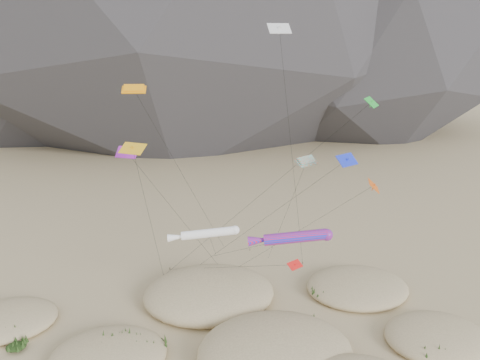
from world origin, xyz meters
name	(u,v)px	position (x,y,z in m)	size (l,w,h in m)	color
dunes	(231,358)	(-0.67, 3.77, 0.71)	(51.44, 35.87, 3.81)	#CCB789
dune_grass	(235,353)	(-0.23, 4.19, 0.85)	(42.12, 26.81, 1.56)	black
kite_stakes	(226,266)	(1.68, 21.94, 0.15)	(17.86, 6.21, 0.30)	#3F2D1E
rainbow_tube_kite	(292,238)	(5.60, 6.95, 10.52)	(8.86, 19.60, 11.39)	#F51934
white_tube_kite	(205,234)	(-2.13, 9.70, 10.32)	(6.85, 16.55, 11.00)	white
orange_parafoil	(136,92)	(-7.95, 16.05, 22.96)	(11.53, 12.89, 23.76)	orange
multi_parafoil	(306,163)	(8.18, 11.61, 16.29)	(2.56, 13.07, 16.92)	#FF461A
delta_kites	(277,146)	(5.36, 12.11, 17.92)	(27.23, 14.90, 29.34)	green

